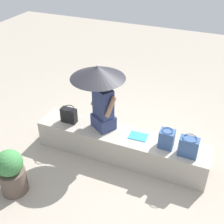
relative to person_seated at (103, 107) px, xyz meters
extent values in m
plane|color=#9E9384|center=(-0.32, 0.07, -0.84)|extent=(14.00, 14.00, 0.00)
cube|color=#A8A093|center=(-0.32, 0.07, -0.61)|extent=(2.75, 0.51, 0.45)
cube|color=navy|center=(0.00, 0.00, -0.28)|extent=(0.44, 0.42, 0.22)
cube|color=navy|center=(0.00, 0.00, 0.07)|extent=(0.38, 0.34, 0.48)
sphere|color=#9E7051|center=(0.00, 0.00, 0.41)|extent=(0.20, 0.20, 0.20)
cylinder|color=#9E7051|center=(-0.17, 0.11, 0.10)|extent=(0.17, 0.21, 0.32)
cylinder|color=#9E7051|center=(0.17, -0.11, 0.10)|extent=(0.17, 0.21, 0.32)
cylinder|color=#B7B7BC|center=(0.06, 0.03, 0.14)|extent=(0.02, 0.02, 1.06)
cone|color=black|center=(0.06, 0.03, 0.58)|extent=(0.81, 0.81, 0.18)
sphere|color=#B7B7BC|center=(0.06, 0.03, 0.69)|extent=(0.03, 0.03, 0.03)
cube|color=black|center=(0.58, 0.09, -0.26)|extent=(0.26, 0.12, 0.25)
torus|color=black|center=(0.58, 0.09, -0.12)|extent=(0.19, 0.19, 0.01)
cube|color=#335184|center=(-1.04, 0.09, -0.25)|extent=(0.21, 0.18, 0.28)
torus|color=#335184|center=(-1.04, 0.09, -0.09)|extent=(0.16, 0.16, 0.01)
cube|color=#335184|center=(-1.36, 0.15, -0.24)|extent=(0.27, 0.16, 0.29)
torus|color=#335184|center=(-1.36, 0.15, -0.09)|extent=(0.20, 0.20, 0.01)
cube|color=#339ED1|center=(-0.59, 0.02, -0.38)|extent=(0.29, 0.21, 0.01)
cylinder|color=brown|center=(0.80, 1.31, -0.66)|extent=(0.37, 0.37, 0.37)
sphere|color=#3D7F42|center=(0.80, 1.31, -0.32)|extent=(0.37, 0.37, 0.37)
camera|label=1|loc=(-1.57, 3.39, 2.37)|focal=46.23mm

